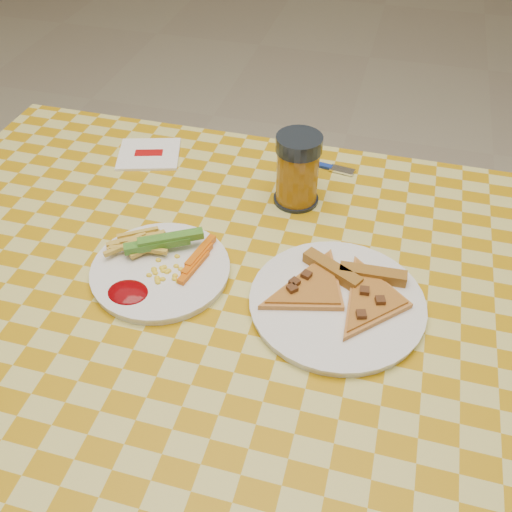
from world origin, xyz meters
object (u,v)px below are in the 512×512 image
(plate_left, at_px, (161,271))
(drink_glass, at_px, (298,170))
(plate_right, at_px, (337,304))
(table, at_px, (236,310))

(plate_left, relative_size, drink_glass, 1.62)
(plate_left, height_order, plate_right, same)
(plate_left, height_order, drink_glass, drink_glass)
(table, distance_m, drink_glass, 0.28)
(plate_right, xyz_separation_m, drink_glass, (-0.12, 0.25, 0.06))
(plate_left, distance_m, plate_right, 0.29)
(table, bearing_deg, drink_glass, 77.80)
(plate_right, distance_m, drink_glass, 0.28)
(plate_right, height_order, drink_glass, drink_glass)
(table, relative_size, drink_glass, 9.22)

